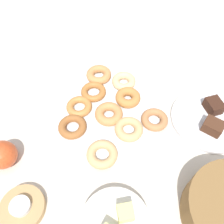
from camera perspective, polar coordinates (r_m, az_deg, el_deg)
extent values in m
plane|color=beige|center=(0.74, -1.42, -0.49)|extent=(2.40, 2.40, 0.00)
cylinder|color=silver|center=(0.74, -1.43, -0.17)|extent=(0.35, 0.35, 0.01)
torus|color=#BC7A3D|center=(0.75, 4.02, 3.65)|extent=(0.09, 0.09, 0.03)
torus|color=#AD6B33|center=(0.77, -4.66, 5.10)|extent=(0.11, 0.11, 0.02)
torus|color=tan|center=(0.68, 4.24, -4.31)|extent=(0.11, 0.11, 0.03)
torus|color=#995B2D|center=(0.70, -9.90, -3.66)|extent=(0.10, 0.10, 0.02)
torus|color=#BC7A3D|center=(0.74, -8.24, 1.34)|extent=(0.10, 0.10, 0.02)
torus|color=#C6844C|center=(0.71, -0.80, -0.48)|extent=(0.12, 0.12, 0.03)
torus|color=#EABC84|center=(0.80, 2.97, 7.69)|extent=(0.10, 0.10, 0.03)
torus|color=tan|center=(0.64, -2.49, -10.52)|extent=(0.10, 0.10, 0.03)
torus|color=#C6844C|center=(0.82, -3.33, 9.32)|extent=(0.10, 0.10, 0.03)
torus|color=#B27547|center=(0.71, 10.60, -1.88)|extent=(0.12, 0.12, 0.02)
cylinder|color=silver|center=(0.79, 23.03, -1.71)|extent=(0.24, 0.24, 0.01)
cube|color=#381E14|center=(0.79, 24.15, 1.44)|extent=(0.06, 0.07, 0.04)
cube|color=#472819|center=(0.74, 23.99, -3.32)|extent=(0.06, 0.07, 0.04)
cylinder|color=tan|center=(0.65, -21.50, -21.48)|extent=(0.11, 0.11, 0.02)
cylinder|color=silver|center=(0.64, -22.02, -21.04)|extent=(0.05, 0.05, 0.01)
cylinder|color=silver|center=(0.60, 0.78, -26.35)|extent=(0.17, 0.17, 0.04)
cube|color=#DBD67A|center=(0.57, 3.35, -23.95)|extent=(0.05, 0.05, 0.04)
sphere|color=#CC4C23|center=(0.69, -25.79, -9.64)|extent=(0.08, 0.08, 0.08)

